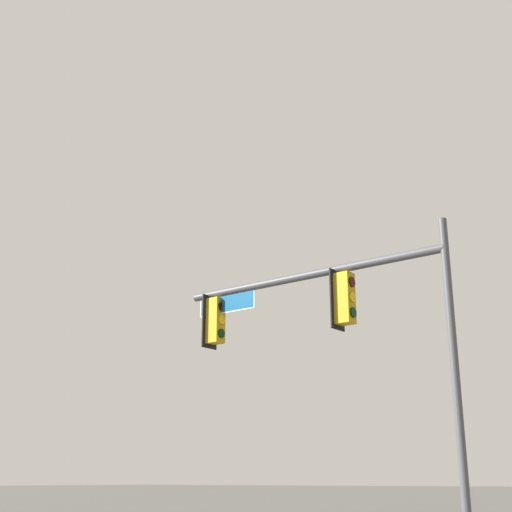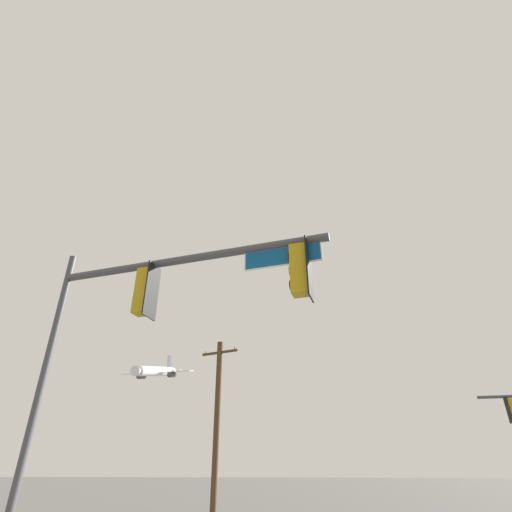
{
  "view_description": "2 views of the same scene",
  "coord_description": "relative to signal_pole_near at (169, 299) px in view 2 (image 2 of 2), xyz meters",
  "views": [
    {
      "loc": [
        -11.67,
        6.63,
        1.75
      ],
      "look_at": [
        -2.46,
        -5.52,
        6.55
      ],
      "focal_mm": 50.0,
      "sensor_mm": 36.0,
      "label": 1
    },
    {
      "loc": [
        0.58,
        -13.45,
        1.76
      ],
      "look_at": [
        -2.24,
        -4.26,
        7.01
      ],
      "focal_mm": 28.0,
      "sensor_mm": 36.0,
      "label": 2
    }
  ],
  "objects": [
    {
      "name": "utility_pole",
      "position": [
        -4.49,
        14.05,
        -0.74
      ],
      "size": [
        2.33,
        0.53,
        8.51
      ],
      "color": "#47331E",
      "rests_on": "ground_plane"
    },
    {
      "name": "airplane",
      "position": [
        -63.67,
        105.86,
        24.88
      ],
      "size": [
        23.39,
        25.7,
        11.59
      ],
      "color": "silver"
    },
    {
      "name": "signal_pole_near",
      "position": [
        0.0,
        0.0,
        0.0
      ],
      "size": [
        6.66,
        0.56,
        6.69
      ],
      "color": "#47474C",
      "rests_on": "ground_plane"
    }
  ]
}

